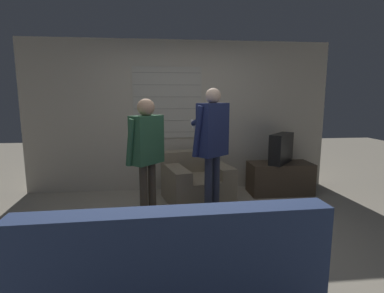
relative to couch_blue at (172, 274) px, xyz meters
The scene contains 12 objects.
ground_plane 1.21m from the couch_blue, 76.23° to the left, with size 16.00×16.00×0.00m, color #B2A893.
wall_back 3.31m from the couch_blue, 85.12° to the left, with size 5.20×0.08×2.55m.
couch_blue is the anchor object (origin of this frame).
armchair_beige 2.55m from the couch_blue, 79.17° to the left, with size 1.11×1.09×0.75m.
coffee_table 0.93m from the couch_blue, 58.17° to the left, with size 0.98×0.68×0.45m.
tv_stand 3.32m from the couch_blue, 54.45° to the left, with size 1.04×0.50×0.53m.
tv 3.35m from the couch_blue, 54.50° to the left, with size 0.57×0.62×0.49m.
person_left_standing 1.83m from the couch_blue, 98.15° to the left, with size 0.48×0.75×1.59m.
person_right_standing 1.92m from the couch_blue, 70.91° to the left, with size 0.50×0.83×1.72m.
book_stack 0.96m from the couch_blue, 66.89° to the left, with size 0.25×0.19×0.07m.
soda_can 1.07m from the couch_blue, 40.39° to the left, with size 0.07×0.07×0.13m.
spare_remote 0.91m from the couch_blue, 43.76° to the left, with size 0.11×0.13×0.02m.
Camera 1 is at (-0.35, -3.13, 1.61)m, focal length 28.00 mm.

